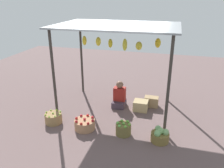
{
  "coord_description": "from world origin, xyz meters",
  "views": [
    {
      "loc": [
        1.45,
        -5.71,
        3.1
      ],
      "look_at": [
        0.0,
        -0.49,
        0.95
      ],
      "focal_mm": 36.31,
      "sensor_mm": 36.0,
      "label": 1
    }
  ],
  "objects_px": {
    "basket_limes": "(53,118)",
    "wooden_crate_stacked_rear": "(151,102)",
    "basket_cabbages": "(160,135)",
    "wooden_crate_near_vendor": "(141,105)",
    "vendor_person": "(119,97)",
    "basket_green_apples": "(123,129)",
    "basket_red_apples": "(85,124)"
  },
  "relations": [
    {
      "from": "basket_limes",
      "to": "wooden_crate_stacked_rear",
      "type": "xyz_separation_m",
      "value": [
        2.33,
        1.61,
        0.02
      ]
    },
    {
      "from": "basket_limes",
      "to": "basket_cabbages",
      "type": "relative_size",
      "value": 1.06
    },
    {
      "from": "vendor_person",
      "to": "basket_green_apples",
      "type": "height_order",
      "value": "vendor_person"
    },
    {
      "from": "basket_green_apples",
      "to": "basket_cabbages",
      "type": "distance_m",
      "value": 0.86
    },
    {
      "from": "basket_limes",
      "to": "wooden_crate_stacked_rear",
      "type": "height_order",
      "value": "same"
    },
    {
      "from": "basket_green_apples",
      "to": "wooden_crate_stacked_rear",
      "type": "height_order",
      "value": "basket_green_apples"
    },
    {
      "from": "basket_green_apples",
      "to": "basket_red_apples",
      "type": "bearing_deg",
      "value": -178.9
    },
    {
      "from": "basket_limes",
      "to": "basket_green_apples",
      "type": "bearing_deg",
      "value": -0.92
    },
    {
      "from": "vendor_person",
      "to": "basket_red_apples",
      "type": "distance_m",
      "value": 1.53
    },
    {
      "from": "wooden_crate_stacked_rear",
      "to": "basket_cabbages",
      "type": "bearing_deg",
      "value": -77.23
    },
    {
      "from": "basket_limes",
      "to": "basket_cabbages",
      "type": "height_order",
      "value": "basket_cabbages"
    },
    {
      "from": "wooden_crate_near_vendor",
      "to": "wooden_crate_stacked_rear",
      "type": "xyz_separation_m",
      "value": [
        0.27,
        0.32,
        0.01
      ]
    },
    {
      "from": "wooden_crate_stacked_rear",
      "to": "basket_limes",
      "type": "bearing_deg",
      "value": -145.41
    },
    {
      "from": "basket_cabbages",
      "to": "wooden_crate_near_vendor",
      "type": "relative_size",
      "value": 1.02
    },
    {
      "from": "vendor_person",
      "to": "basket_cabbages",
      "type": "distance_m",
      "value": 1.96
    },
    {
      "from": "basket_green_apples",
      "to": "basket_cabbages",
      "type": "relative_size",
      "value": 0.89
    },
    {
      "from": "wooden_crate_near_vendor",
      "to": "wooden_crate_stacked_rear",
      "type": "bearing_deg",
      "value": 50.19
    },
    {
      "from": "basket_limes",
      "to": "basket_red_apples",
      "type": "xyz_separation_m",
      "value": [
        0.88,
        -0.05,
        -0.01
      ]
    },
    {
      "from": "vendor_person",
      "to": "basket_limes",
      "type": "distance_m",
      "value": 1.98
    },
    {
      "from": "vendor_person",
      "to": "wooden_crate_stacked_rear",
      "type": "bearing_deg",
      "value": 14.03
    },
    {
      "from": "basket_limes",
      "to": "wooden_crate_near_vendor",
      "type": "bearing_deg",
      "value": 31.95
    },
    {
      "from": "wooden_crate_near_vendor",
      "to": "vendor_person",
      "type": "bearing_deg",
      "value": 172.1
    },
    {
      "from": "wooden_crate_near_vendor",
      "to": "basket_limes",
      "type": "bearing_deg",
      "value": -148.05
    },
    {
      "from": "wooden_crate_near_vendor",
      "to": "wooden_crate_stacked_rear",
      "type": "relative_size",
      "value": 1.0
    },
    {
      "from": "wooden_crate_stacked_rear",
      "to": "wooden_crate_near_vendor",
      "type": "bearing_deg",
      "value": -129.81
    },
    {
      "from": "basket_red_apples",
      "to": "wooden_crate_stacked_rear",
      "type": "xyz_separation_m",
      "value": [
        1.45,
        1.66,
        0.02
      ]
    },
    {
      "from": "basket_red_apples",
      "to": "wooden_crate_stacked_rear",
      "type": "bearing_deg",
      "value": 48.88
    },
    {
      "from": "basket_green_apples",
      "to": "vendor_person",
      "type": "bearing_deg",
      "value": 107.53
    },
    {
      "from": "basket_limes",
      "to": "basket_red_apples",
      "type": "relative_size",
      "value": 0.86
    },
    {
      "from": "basket_green_apples",
      "to": "wooden_crate_stacked_rear",
      "type": "distance_m",
      "value": 1.7
    },
    {
      "from": "basket_red_apples",
      "to": "wooden_crate_near_vendor",
      "type": "xyz_separation_m",
      "value": [
        1.18,
        1.34,
        0.02
      ]
    },
    {
      "from": "basket_green_apples",
      "to": "basket_cabbages",
      "type": "height_order",
      "value": "basket_cabbages"
    }
  ]
}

